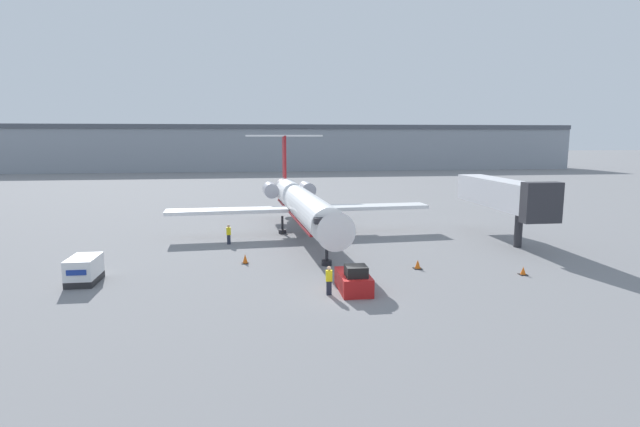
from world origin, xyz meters
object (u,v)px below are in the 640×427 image
airplane_main (301,202)px  worker_near_tug (329,280)px  luggage_cart (84,270)px  worker_by_wing (229,234)px  traffic_cone_right (418,264)px  traffic_cone_left (245,259)px  traffic_cone_mid (523,271)px  jet_bridge (503,194)px  pushback_tug (354,280)px

airplane_main → worker_near_tug: bearing=-90.5°
luggage_cart → worker_by_wing: bearing=50.7°
traffic_cone_right → luggage_cart: bearing=-178.8°
traffic_cone_left → worker_by_wing: bearing=102.3°
worker_by_wing → luggage_cart: bearing=-129.3°
traffic_cone_mid → traffic_cone_right: bearing=159.5°
luggage_cart → jet_bridge: (35.23, 9.64, 3.55)m
traffic_cone_left → traffic_cone_mid: 20.90m
luggage_cart → traffic_cone_right: luggage_cart is taller
traffic_cone_mid → jet_bridge: size_ratio=0.04×
worker_by_wing → traffic_cone_left: (1.61, -7.38, -0.62)m
pushback_tug → traffic_cone_left: pushback_tug is taller
airplane_main → luggage_cart: (-16.36, -15.15, -2.39)m
luggage_cart → worker_by_wing: 14.54m
traffic_cone_left → jet_bridge: size_ratio=0.05×
worker_by_wing → traffic_cone_left: bearing=-77.7°
airplane_main → worker_near_tug: airplane_main is taller
jet_bridge → airplane_main: bearing=163.7°
luggage_cart → worker_near_tug: size_ratio=1.65×
traffic_cone_left → jet_bridge: 25.41m
luggage_cart → traffic_cone_mid: size_ratio=4.99×
airplane_main → pushback_tug: bearing=-85.5°
pushback_tug → traffic_cone_left: 10.74m
traffic_cone_mid → jet_bridge: (4.38, 11.75, 4.17)m
luggage_cart → worker_by_wing: size_ratio=1.66×
pushback_tug → luggage_cart: pushback_tug is taller
airplane_main → pushback_tug: size_ratio=8.26×
luggage_cart → traffic_cone_mid: 30.92m
airplane_main → worker_near_tug: 20.08m
traffic_cone_right → traffic_cone_mid: traffic_cone_right is taller
traffic_cone_left → traffic_cone_mid: (20.02, -5.98, -0.06)m
jet_bridge → traffic_cone_right: bearing=-141.4°
airplane_main → traffic_cone_right: (7.45, -14.63, -2.96)m
pushback_tug → traffic_cone_right: (5.91, 4.72, -0.37)m
worker_near_tug → traffic_cone_right: 9.31m
worker_near_tug → traffic_cone_left: 10.22m
luggage_cart → jet_bridge: jet_bridge is taller
pushback_tug → worker_near_tug: pushback_tug is taller
traffic_cone_mid → airplane_main: bearing=130.0°
pushback_tug → worker_by_wing: (-8.69, 15.44, 0.28)m
luggage_cart → worker_near_tug: (16.20, -4.80, 0.08)m
pushback_tug → traffic_cone_left: bearing=131.3°
traffic_cone_right → worker_by_wing: bearing=143.7°
traffic_cone_right → traffic_cone_mid: bearing=-20.5°
traffic_cone_right → pushback_tug: bearing=-141.4°
luggage_cart → traffic_cone_left: size_ratio=4.12×
traffic_cone_left → jet_bridge: bearing=13.3°
traffic_cone_left → jet_bridge: (24.40, 5.77, 4.10)m
luggage_cart → worker_by_wing: (9.22, 11.24, 0.07)m
worker_by_wing → traffic_cone_mid: size_ratio=3.01×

